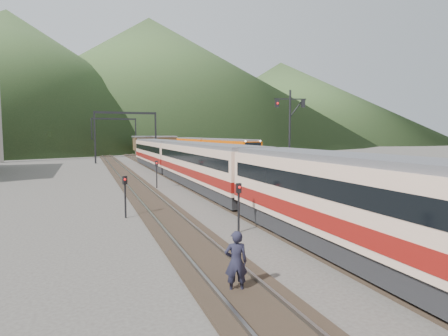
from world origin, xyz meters
name	(u,v)px	position (x,y,z in m)	size (l,w,h in m)	color
track_main	(163,170)	(0.00, 40.00, 0.07)	(2.60, 200.00, 0.23)	black
track_far	(121,172)	(-5.00, 40.00, 0.07)	(2.60, 200.00, 0.23)	black
track_second	(249,167)	(11.50, 40.00, 0.07)	(2.60, 200.00, 0.23)	black
platform	(212,167)	(5.60, 38.00, 0.50)	(8.00, 100.00, 1.00)	gray
gantry_near	(126,127)	(-2.85, 55.00, 5.59)	(9.55, 0.25, 8.00)	black
gantry_far	(114,129)	(-2.85, 80.00, 5.59)	(9.55, 0.25, 8.00)	black
station_shed	(154,143)	(5.60, 78.00, 2.57)	(9.40, 4.40, 3.10)	#503B24
hill_a	(10,78)	(-40.00, 190.00, 30.00)	(180.00, 180.00, 60.00)	#2F4A24
hill_b	(150,80)	(30.00, 230.00, 37.50)	(220.00, 220.00, 75.00)	#2F4A24
hill_c	(280,102)	(110.00, 210.00, 25.00)	(160.00, 160.00, 50.00)	#2F4A24
main_train	(203,164)	(0.00, 23.43, 2.05)	(2.98, 61.03, 3.63)	beige
second_train	(208,149)	(11.50, 57.32, 1.90)	(2.74, 37.29, 3.34)	#DA5000
signal_mast	(290,127)	(4.04, 16.68, 4.95)	(2.15, 0.69, 6.44)	black
short_signal_a	(239,201)	(-2.48, 9.99, 1.46)	(0.23, 0.18, 2.27)	black
short_signal_b	(157,171)	(-3.45, 25.40, 1.46)	(0.27, 0.23, 2.27)	black
short_signal_c	(125,191)	(-7.04, 14.81, 1.46)	(0.26, 0.23, 2.27)	black
worker	(236,262)	(-5.09, 3.93, 0.90)	(0.66, 0.43, 1.80)	black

